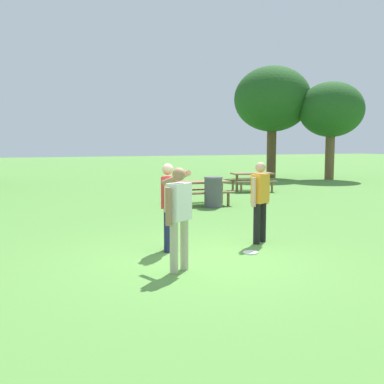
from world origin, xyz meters
The scene contains 10 objects.
ground_plane centered at (0.00, 0.00, 0.00)m, with size 120.00×120.00×0.00m, color #568E3D.
person_thrower centered at (1.73, 0.77, 0.94)m, with size 0.54×0.38×1.64m.
person_catcher centered at (-0.53, -0.50, 0.96)m, with size 0.54×0.83×1.64m.
person_bystander centered at (-0.21, 0.86, 0.94)m, with size 0.36×0.56×1.64m.
frisbee centered at (1.12, 0.08, 0.01)m, with size 0.28×0.28×0.03m, color white.
picnic_table_near centered at (3.06, 6.53, 0.56)m, with size 1.79×1.53×0.77m.
picnic_table_far centered at (6.68, 9.51, 0.56)m, with size 1.94×1.72×0.77m.
trash_can_beside_table centered at (3.09, 5.80, 0.48)m, with size 0.59×0.59×0.96m.
tree_slender_mid centered at (11.51, 15.58, 4.48)m, with size 4.37×4.37×6.37m.
tree_back_left centered at (13.81, 13.27, 3.79)m, with size 3.53×3.53×5.34m.
Camera 1 is at (-3.08, -7.08, 2.02)m, focal length 42.74 mm.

